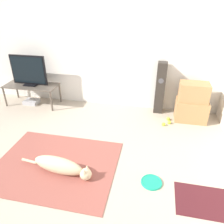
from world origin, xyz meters
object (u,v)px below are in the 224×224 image
(tennis_ball_by_boxes, at_px, (168,119))
(game_console, at_px, (31,102))
(frisbee, at_px, (152,182))
(tv_stand, at_px, (32,87))
(tv, at_px, (29,71))
(cardboard_box_upper, at_px, (194,92))
(floor_speaker, at_px, (160,88))
(cardboard_box_lower, at_px, (191,110))
(dog, at_px, (61,166))
(tennis_ball_near_speaker, at_px, (169,122))
(tennis_ball_loose_on_carpet, at_px, (164,124))

(tennis_ball_by_boxes, height_order, game_console, game_console)
(frisbee, xyz_separation_m, tv_stand, (-2.69, 1.82, 0.39))
(tv, bearing_deg, cardboard_box_upper, -0.28)
(floor_speaker, height_order, game_console, floor_speaker)
(frisbee, xyz_separation_m, game_console, (-2.76, 1.83, 0.03))
(cardboard_box_lower, bearing_deg, tennis_ball_by_boxes, -165.19)
(dog, xyz_separation_m, cardboard_box_upper, (1.84, 1.88, 0.46))
(cardboard_box_upper, bearing_deg, game_console, 179.70)
(tv, bearing_deg, tennis_ball_near_speaker, -5.19)
(tennis_ball_near_speaker, bearing_deg, tennis_ball_by_boxes, 97.26)
(cardboard_box_lower, distance_m, tv_stand, 3.33)
(frisbee, bearing_deg, cardboard_box_lower, 70.39)
(tv_stand, bearing_deg, tennis_ball_by_boxes, -2.55)
(dog, xyz_separation_m, tennis_ball_near_speaker, (1.46, 1.63, -0.09))
(tennis_ball_loose_on_carpet, bearing_deg, game_console, 172.86)
(game_console, bearing_deg, cardboard_box_upper, -0.30)
(floor_speaker, height_order, tv, tv)
(tennis_ball_near_speaker, bearing_deg, cardboard_box_lower, 31.79)
(tennis_ball_loose_on_carpet, distance_m, game_console, 2.93)
(tennis_ball_by_boxes, height_order, tennis_ball_loose_on_carpet, same)
(cardboard_box_lower, relative_size, floor_speaker, 0.56)
(dog, bearing_deg, game_console, 129.12)
(tv_stand, relative_size, tv, 1.47)
(cardboard_box_lower, height_order, tennis_ball_loose_on_carpet, cardboard_box_lower)
(tv_stand, bearing_deg, floor_speaker, 4.29)
(tv, relative_size, game_console, 2.57)
(tv_stand, height_order, tennis_ball_loose_on_carpet, tv_stand)
(tv_stand, xyz_separation_m, game_console, (-0.07, 0.00, -0.36))
(cardboard_box_lower, xyz_separation_m, tennis_ball_loose_on_carpet, (-0.49, -0.34, -0.17))
(frisbee, relative_size, tennis_ball_loose_on_carpet, 4.14)
(tv, distance_m, tennis_ball_near_speaker, 3.04)
(tv, xyz_separation_m, tennis_ball_by_boxes, (2.92, -0.13, -0.73))
(floor_speaker, height_order, tennis_ball_by_boxes, floor_speaker)
(tv_stand, bearing_deg, dog, -52.15)
(frisbee, distance_m, tennis_ball_loose_on_carpet, 1.47)
(game_console, bearing_deg, tv, -1.23)
(frisbee, xyz_separation_m, tv, (-2.69, 1.82, 0.75))
(frisbee, xyz_separation_m, floor_speaker, (0.03, 2.03, 0.51))
(dog, height_order, tennis_ball_loose_on_carpet, dog)
(floor_speaker, height_order, tv_stand, floor_speaker)
(cardboard_box_lower, relative_size, tennis_ball_by_boxes, 8.86)
(frisbee, distance_m, tennis_ball_near_speaker, 1.58)
(tv_stand, bearing_deg, tennis_ball_near_speaker, -5.14)
(game_console, bearing_deg, floor_speaker, 4.09)
(floor_speaker, distance_m, tv_stand, 2.72)
(tennis_ball_by_boxes, bearing_deg, tennis_ball_near_speaker, -82.74)
(tennis_ball_near_speaker, xyz_separation_m, game_console, (-3.01, 0.27, 0.01))
(tv, bearing_deg, cardboard_box_lower, -0.44)
(floor_speaker, xyz_separation_m, tv_stand, (-2.71, -0.20, -0.12))
(tennis_ball_by_boxes, bearing_deg, dog, -129.33)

